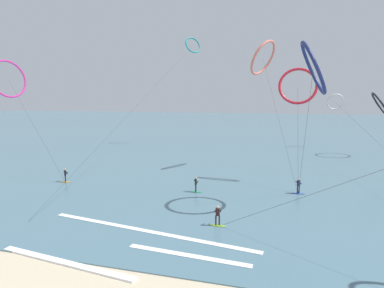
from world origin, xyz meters
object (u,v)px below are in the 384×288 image
at_px(surfer_cobalt, 298,187).
at_px(kite_coral, 263,58).
at_px(kite_teal, 193,45).
at_px(kite_ivory, 336,102).
at_px(surfer_emerald, 196,186).
at_px(surfer_amber, 65,176).
at_px(surfer_lime, 218,217).
at_px(kite_charcoal, 380,105).
at_px(kite_magenta, 8,79).
at_px(kite_navy, 313,68).
at_px(kite_crimson, 298,86).

distance_m(surfer_cobalt, kite_coral, 19.48).
bearing_deg(kite_teal, kite_ivory, -41.82).
bearing_deg(surfer_emerald, surfer_amber, -95.56).
relative_size(surfer_lime, kite_charcoal, 0.04).
xyz_separation_m(kite_teal, kite_magenta, (-15.51, -33.71, -8.78)).
bearing_deg(surfer_lime, kite_navy, 24.11).
distance_m(surfer_emerald, kite_magenta, 27.74).
bearing_deg(kite_charcoal, kite_coral, 134.53).
bearing_deg(surfer_amber, kite_ivory, 101.57).
relative_size(kite_teal, kite_crimson, 3.46).
bearing_deg(kite_navy, kite_coral, 18.64).
relative_size(kite_crimson, kite_magenta, 0.92).
bearing_deg(kite_magenta, surfer_emerald, -80.02).
relative_size(kite_teal, kite_charcoal, 1.09).
distance_m(kite_teal, kite_crimson, 35.25).
distance_m(kite_magenta, kite_ivory, 58.54).
bearing_deg(surfer_emerald, kite_navy, 71.12).
relative_size(surfer_emerald, kite_teal, 0.03).
bearing_deg(kite_charcoal, surfer_emerald, 144.84).
bearing_deg(kite_navy, surfer_cobalt, 5.31).
distance_m(surfer_amber, kite_navy, 30.49).
bearing_deg(kite_teal, surfer_cobalt, -105.97).
bearing_deg(kite_crimson, kite_teal, 126.34).
height_order(surfer_emerald, kite_ivory, kite_ivory).
xyz_separation_m(surfer_lime, kite_coral, (2.29, 22.05, 15.13)).
xyz_separation_m(kite_teal, kite_coral, (15.74, -20.99, -5.64)).
bearing_deg(kite_magenta, surfer_cobalt, -75.74).
relative_size(kite_crimson, kite_charcoal, 0.31).
xyz_separation_m(surfer_cobalt, kite_coral, (-4.67, 11.34, 15.13)).
relative_size(kite_crimson, kite_coral, 0.77).
distance_m(surfer_emerald, kite_teal, 41.47).
bearing_deg(surfer_emerald, kite_ivory, 145.98).
bearing_deg(surfer_lime, surfer_emerald, 100.48).
bearing_deg(kite_teal, kite_charcoal, -57.48).
distance_m(kite_teal, kite_coral, 26.83).
bearing_deg(kite_magenta, kite_teal, -12.66).
height_order(surfer_emerald, kite_coral, kite_coral).
xyz_separation_m(kite_navy, kite_charcoal, (14.62, 31.43, -3.73)).
xyz_separation_m(surfer_cobalt, kite_teal, (-20.41, 32.33, 20.77)).
xyz_separation_m(kite_navy, kite_ivory, (8.96, 40.52, -3.43)).
bearing_deg(surfer_emerald, kite_crimson, 118.78).
bearing_deg(surfer_amber, kite_charcoal, 89.92).
height_order(surfer_amber, kite_magenta, kite_magenta).
relative_size(surfer_emerald, kite_ivory, 0.03).
height_order(surfer_amber, kite_charcoal, kite_charcoal).
xyz_separation_m(kite_navy, kite_magenta, (-36.24, 3.47, -0.18)).
bearing_deg(surfer_cobalt, kite_teal, -106.47).
bearing_deg(kite_charcoal, kite_navy, 161.76).
relative_size(kite_navy, kite_ivory, 0.29).
height_order(surfer_cobalt, kite_charcoal, kite_charcoal).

